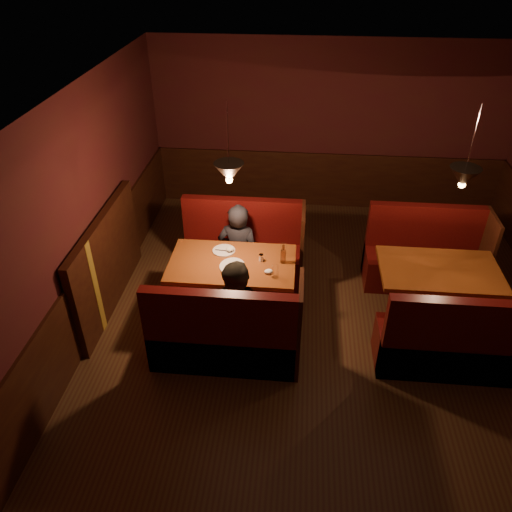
# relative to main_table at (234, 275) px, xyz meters

# --- Properties ---
(room) EXTENTS (6.02, 7.02, 2.92)m
(room) POSITION_rel_main_table_xyz_m (0.96, -0.23, 0.40)
(room) COLOR #4D2A1B
(room) RESTS_ON ground
(main_table) EXTENTS (1.57, 0.95, 1.10)m
(main_table) POSITION_rel_main_table_xyz_m (0.00, 0.00, 0.00)
(main_table) COLOR brown
(main_table) RESTS_ON ground
(main_bench_far) EXTENTS (1.72, 0.62, 1.18)m
(main_bench_far) POSITION_rel_main_table_xyz_m (0.02, 0.89, -0.27)
(main_bench_far) COLOR #3E070B
(main_bench_far) RESTS_ON ground
(main_bench_near) EXTENTS (1.72, 0.62, 1.18)m
(main_bench_near) POSITION_rel_main_table_xyz_m (0.02, -0.89, -0.27)
(main_bench_near) COLOR #3E070B
(main_bench_near) RESTS_ON ground
(second_table) EXTENTS (1.46, 0.93, 0.82)m
(second_table) POSITION_rel_main_table_xyz_m (2.54, 0.12, -0.04)
(second_table) COLOR brown
(second_table) RESTS_ON ground
(second_bench_far) EXTENTS (1.61, 0.60, 1.15)m
(second_bench_far) POSITION_rel_main_table_xyz_m (2.57, 0.99, -0.28)
(second_bench_far) COLOR #3E070B
(second_bench_far) RESTS_ON ground
(second_bench_near) EXTENTS (1.61, 0.60, 1.15)m
(second_bench_near) POSITION_rel_main_table_xyz_m (2.57, -0.75, -0.28)
(second_bench_near) COLOR #3E070B
(second_bench_near) RESTS_ON ground
(diner_a) EXTENTS (0.63, 0.46, 1.62)m
(diner_a) POSITION_rel_main_table_xyz_m (-0.03, 0.69, 0.16)
(diner_a) COLOR black
(diner_a) RESTS_ON ground
(diner_b) EXTENTS (0.78, 0.61, 1.58)m
(diner_b) POSITION_rel_main_table_xyz_m (0.15, -0.64, 0.14)
(diner_b) COLOR black
(diner_b) RESTS_ON ground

